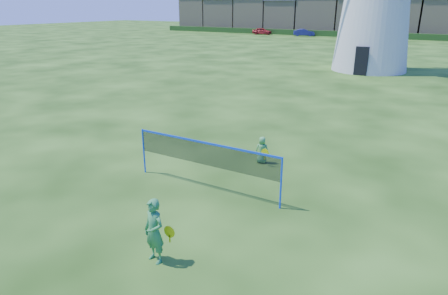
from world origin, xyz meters
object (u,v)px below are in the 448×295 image
player_boy (262,150)px  car_right (304,33)px  badminton_net (205,155)px  player_girl (154,231)px  car_left (262,31)px

player_boy → car_right: car_right is taller
car_right → player_boy: bearing=177.4°
badminton_net → player_boy: bearing=78.7°
player_girl → car_right: (-20.98, 67.46, -0.11)m
badminton_net → car_right: badminton_net is taller
car_left → car_right: 8.51m
car_left → car_right: size_ratio=0.97×
player_girl → car_left: bearing=124.7°
badminton_net → player_boy: (0.57, 2.84, -0.65)m
badminton_net → car_left: badminton_net is taller
badminton_net → car_left: size_ratio=1.34×
badminton_net → player_girl: badminton_net is taller
player_boy → car_right: size_ratio=0.25×
badminton_net → car_right: (-19.92, 63.78, -0.50)m
car_left → car_right: same height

